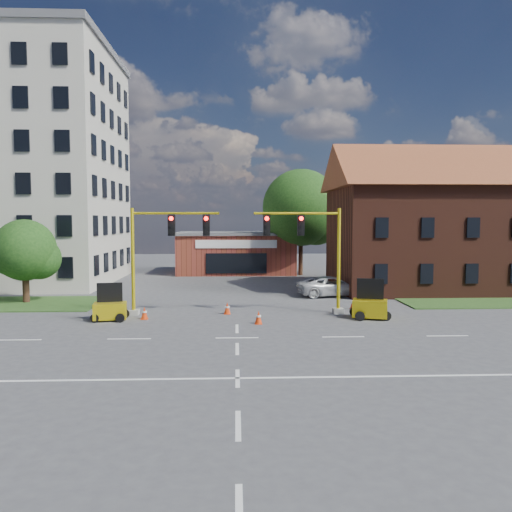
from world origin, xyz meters
The scene contains 17 objects.
ground centered at (0.00, 0.00, 0.00)m, with size 120.00×120.00×0.00m, color #444447.
grass_verge_ne centered at (18.00, 9.00, 0.04)m, with size 14.00×4.00×0.08m, color #29481B.
lane_markings centered at (0.00, -3.00, 0.01)m, with size 60.00×36.00×0.01m, color white, non-canonical shape.
office_block centered at (-20.00, 21.90, 10.31)m, with size 18.40×15.40×20.60m.
brick_shop centered at (0.00, 29.98, 2.16)m, with size 12.40×8.40×4.30m.
townhouse_row centered at (18.00, 16.00, 5.93)m, with size 21.00×11.00×11.50m.
tree_large centered at (6.89, 27.08, 6.52)m, with size 8.09×7.71×10.66m.
tree_nw_front centered at (-13.79, 10.58, 3.39)m, with size 4.26×4.06×5.57m.
signal_mast_west centered at (-4.36, 6.00, 3.92)m, with size 5.30×0.60×6.20m.
signal_mast_east centered at (4.36, 6.00, 3.92)m, with size 5.30×0.60×6.20m.
trailer_west centered at (-6.97, 4.45, 0.62)m, with size 1.91×1.43×1.98m.
trailer_east centered at (7.45, 4.37, 0.67)m, with size 2.17×1.76×2.15m.
cone_a centered at (-5.14, 4.65, 0.34)m, with size 0.40×0.40×0.70m.
cone_b centered at (-0.56, 6.02, 0.34)m, with size 0.40×0.40×0.70m.
cone_c centered at (1.14, 3.13, 0.34)m, with size 0.40×0.40×0.70m.
cone_d centered at (7.22, 7.36, 0.34)m, with size 0.40×0.40×0.70m.
pickup_white centered at (7.02, 12.85, 0.71)m, with size 2.37×5.14×1.43m, color white.
Camera 1 is at (-0.05, -22.97, 5.44)m, focal length 35.00 mm.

